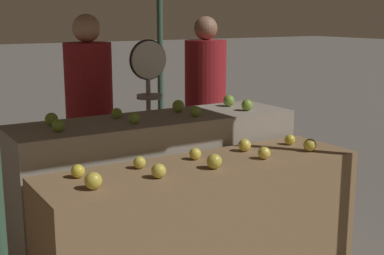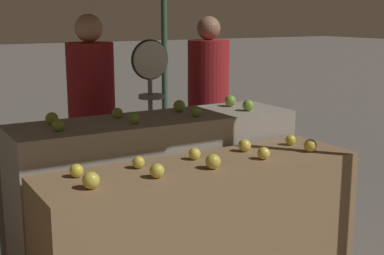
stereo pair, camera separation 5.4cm
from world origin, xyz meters
TOP-DOWN VIEW (x-y plane):
  - display_counter_front at (0.00, 0.00)m, footprint 1.94×0.55m
  - display_counter_back at (0.00, 0.60)m, footprint 1.94×0.55m
  - apple_front_0 at (-0.72, -0.11)m, footprint 0.09×0.09m
  - apple_front_1 at (-0.36, -0.11)m, footprint 0.08×0.08m
  - apple_front_2 at (-0.01, -0.12)m, footprint 0.09×0.09m
  - apple_front_3 at (0.36, -0.10)m, footprint 0.08×0.08m
  - apple_front_4 at (0.72, -0.10)m, footprint 0.08×0.08m
  - apple_front_5 at (-0.72, 0.12)m, footprint 0.07×0.07m
  - apple_front_6 at (-0.37, 0.11)m, footprint 0.07×0.07m
  - apple_front_7 at (-0.00, 0.10)m, footprint 0.07×0.07m
  - apple_front_8 at (0.37, 0.11)m, footprint 0.08×0.08m
  - apple_front_9 at (0.73, 0.10)m, footprint 0.07×0.07m
  - apple_back_0 at (-0.69, 0.50)m, footprint 0.08×0.08m
  - apple_back_1 at (-0.22, 0.48)m, footprint 0.08×0.08m
  - apple_back_2 at (0.24, 0.49)m, footprint 0.07×0.07m
  - apple_back_3 at (0.68, 0.49)m, footprint 0.08×0.08m
  - apple_back_4 at (-0.67, 0.70)m, footprint 0.08×0.08m
  - apple_back_5 at (-0.24, 0.71)m, footprint 0.07×0.07m
  - apple_back_6 at (0.23, 0.70)m, footprint 0.09×0.09m
  - apple_back_7 at (0.67, 0.72)m, footprint 0.09×0.09m
  - produce_scale at (0.25, 1.19)m, footprint 0.31×0.20m
  - person_vendor_at_scale at (-0.12, 1.52)m, footprint 0.49×0.49m
  - person_customer_left at (1.09, 1.68)m, footprint 0.53×0.53m

SIDE VIEW (x-z plane):
  - display_counter_front at x=0.00m, z-range 0.00..0.82m
  - display_counter_back at x=0.00m, z-range 0.00..0.99m
  - apple_front_9 at x=0.73m, z-range 0.82..0.89m
  - apple_front_6 at x=-0.37m, z-range 0.82..0.89m
  - apple_front_7 at x=0.00m, z-range 0.82..0.89m
  - apple_front_5 at x=-0.72m, z-range 0.82..0.89m
  - apple_front_3 at x=0.36m, z-range 0.82..0.90m
  - apple_front_1 at x=-0.36m, z-range 0.82..0.90m
  - apple_front_8 at x=0.37m, z-range 0.82..0.90m
  - apple_front_4 at x=0.72m, z-range 0.82..0.90m
  - apple_front_2 at x=-0.01m, z-range 0.82..0.91m
  - apple_front_0 at x=-0.72m, z-range 0.82..0.91m
  - person_customer_left at x=1.09m, z-range 0.12..1.77m
  - person_vendor_at_scale at x=-0.12m, z-range 0.12..1.80m
  - apple_back_5 at x=-0.24m, z-range 0.99..1.06m
  - apple_back_2 at x=0.24m, z-range 0.99..1.07m
  - apple_back_0 at x=-0.69m, z-range 0.99..1.07m
  - apple_back_1 at x=-0.22m, z-range 0.99..1.07m
  - apple_back_4 at x=-0.67m, z-range 0.99..1.08m
  - apple_back_3 at x=0.68m, z-range 0.99..1.08m
  - apple_back_7 at x=0.67m, z-range 0.99..1.08m
  - apple_back_6 at x=0.23m, z-range 0.99..1.08m
  - produce_scale at x=0.25m, z-range 0.35..1.83m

